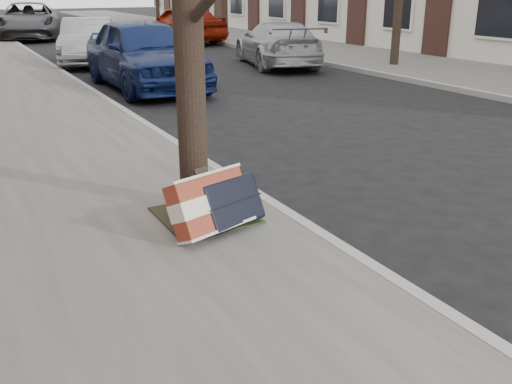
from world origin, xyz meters
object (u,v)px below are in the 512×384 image
suitcase_red (210,203)px  car_near_front (144,53)px  car_near_mid (88,41)px  suitcase_navy (229,203)px

suitcase_red → car_near_front: 8.58m
suitcase_red → car_near_mid: bearing=64.6°
car_near_front → suitcase_red: bearing=-104.4°
suitcase_navy → car_near_mid: 13.38m
car_near_front → car_near_mid: 4.98m
car_near_front → car_near_mid: bearing=91.1°
suitcase_red → suitcase_navy: (0.20, 0.02, -0.04)m
suitcase_red → car_near_front: (2.14, 8.30, 0.38)m
suitcase_red → suitcase_navy: size_ratio=1.17×
suitcase_red → suitcase_navy: 0.21m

